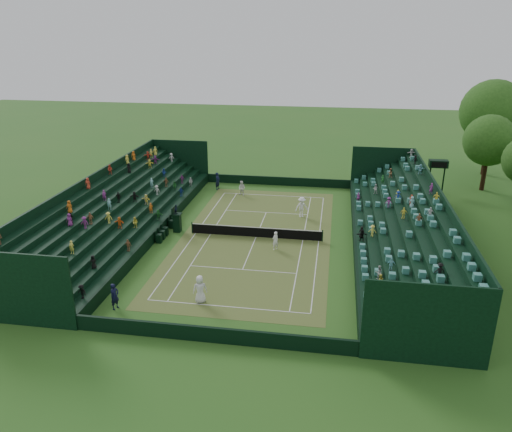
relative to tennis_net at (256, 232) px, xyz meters
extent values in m
plane|color=#2B601E|center=(0.00, 0.00, -0.53)|extent=(160.00, 160.00, 0.00)
cube|color=#376521|center=(0.00, 0.00, -0.52)|extent=(12.97, 26.77, 0.01)
cube|color=black|center=(0.00, 15.88, -0.03)|extent=(17.17, 0.20, 1.00)
cube|color=black|center=(0.00, -15.88, -0.03)|extent=(17.17, 0.20, 1.00)
cube|color=black|center=(8.48, 0.00, -0.03)|extent=(0.20, 31.77, 1.00)
cube|color=black|center=(-8.48, 0.00, -0.03)|extent=(0.20, 31.77, 1.00)
cube|color=black|center=(8.98, 0.00, -0.03)|extent=(0.80, 32.00, 1.00)
cube|color=black|center=(9.79, 0.00, 0.20)|extent=(0.80, 32.00, 1.45)
cube|color=black|center=(10.58, 0.00, 0.42)|extent=(0.80, 32.00, 1.90)
cube|color=black|center=(11.38, 0.00, 0.65)|extent=(0.80, 32.00, 2.35)
cube|color=black|center=(12.18, 0.00, 0.87)|extent=(0.80, 32.00, 2.80)
cube|color=black|center=(12.98, 0.00, 1.10)|extent=(0.80, 32.00, 3.25)
cube|color=black|center=(13.79, 0.00, 1.32)|extent=(0.80, 32.00, 3.70)
cube|color=black|center=(14.59, 0.00, 1.55)|extent=(0.80, 32.00, 4.15)
cube|color=black|center=(15.08, 0.00, 1.92)|extent=(0.20, 32.00, 4.90)
cube|color=black|center=(-8.98, 0.00, -0.03)|extent=(0.80, 32.00, 1.00)
cube|color=black|center=(-9.79, 0.00, 0.20)|extent=(0.80, 32.00, 1.45)
cube|color=black|center=(-10.58, 0.00, 0.42)|extent=(0.80, 32.00, 1.90)
cube|color=black|center=(-11.38, 0.00, 0.65)|extent=(0.80, 32.00, 2.35)
cube|color=black|center=(-12.18, 0.00, 0.87)|extent=(0.80, 32.00, 2.80)
cube|color=black|center=(-12.98, 0.00, 1.10)|extent=(0.80, 32.00, 3.25)
cube|color=black|center=(-13.79, 0.00, 1.32)|extent=(0.80, 32.00, 3.70)
cube|color=black|center=(-14.59, 0.00, 1.55)|extent=(0.80, 32.00, 4.15)
cube|color=black|center=(-15.08, 0.00, 1.92)|extent=(0.20, 32.00, 4.90)
cylinder|color=black|center=(-5.79, 0.00, 0.00)|extent=(0.10, 0.10, 1.06)
cylinder|color=black|center=(5.79, 0.00, 0.00)|extent=(0.10, 0.10, 1.06)
cube|color=black|center=(0.00, 0.00, -0.07)|extent=(11.57, 0.02, 0.86)
cube|color=white|center=(0.00, 0.00, 0.40)|extent=(11.57, 0.04, 0.07)
cylinder|color=black|center=(17.00, 16.00, 0.97)|extent=(0.16, 0.16, 3.00)
cylinder|color=black|center=(18.50, 16.00, 0.97)|extent=(0.16, 0.16, 3.00)
cube|color=black|center=(17.75, 16.00, 2.77)|extent=(2.00, 1.00, 0.80)
cylinder|color=black|center=(23.15, 17.75, 1.01)|extent=(0.50, 0.50, 3.08)
sphere|color=#204B15|center=(23.15, 17.75, 5.19)|extent=(5.62, 5.62, 5.62)
cylinder|color=black|center=(24.96, 24.67, 1.58)|extent=(0.50, 0.50, 4.21)
sphere|color=#204B15|center=(24.96, 24.67, 7.29)|extent=(7.70, 7.70, 7.70)
cube|color=black|center=(-7.22, 0.19, 0.29)|extent=(0.63, 0.63, 1.63)
cube|color=black|center=(-7.22, 0.19, 1.15)|extent=(0.81, 0.81, 0.09)
cube|color=black|center=(-7.53, 0.19, 1.46)|extent=(0.07, 0.81, 0.63)
imported|color=black|center=(-7.22, 0.19, 1.61)|extent=(0.45, 0.50, 0.84)
cube|color=black|center=(-8.02, -2.46, -0.15)|extent=(0.47, 0.47, 0.76)
cube|color=black|center=(-8.26, -2.46, 0.32)|extent=(0.06, 0.47, 0.47)
cube|color=black|center=(-8.02, -1.66, -0.15)|extent=(0.47, 0.47, 0.76)
cube|color=black|center=(-8.26, -1.66, 0.32)|extent=(0.06, 0.47, 0.47)
cube|color=black|center=(-8.02, -0.86, -0.15)|extent=(0.47, 0.47, 0.76)
cube|color=black|center=(-8.26, -0.86, 0.32)|extent=(0.06, 0.47, 0.47)
cube|color=black|center=(-8.02, 0.94, -0.15)|extent=(0.47, 0.47, 0.76)
cube|color=black|center=(-8.26, 0.94, 0.32)|extent=(0.06, 0.47, 0.47)
cube|color=black|center=(-8.02, 1.74, -0.15)|extent=(0.47, 0.47, 0.76)
cube|color=black|center=(-8.26, 1.74, 0.32)|extent=(0.06, 0.47, 0.47)
cube|color=black|center=(-8.02, 2.54, -0.15)|extent=(0.47, 0.47, 0.76)
cube|color=black|center=(-8.26, 2.54, 0.32)|extent=(0.06, 0.47, 0.47)
imported|color=white|center=(-1.89, -11.57, 0.45)|extent=(1.11, 0.90, 1.95)
imported|color=white|center=(1.99, -2.32, 0.28)|extent=(0.69, 0.69, 1.61)
imported|color=white|center=(-3.42, 11.44, 0.29)|extent=(0.96, 0.86, 1.63)
imported|color=white|center=(3.56, 5.74, 0.49)|extent=(1.51, 1.24, 2.03)
imported|color=black|center=(-6.56, 13.16, 0.46)|extent=(0.62, 0.81, 1.98)
imported|color=black|center=(-7.15, -13.25, 0.38)|extent=(0.65, 0.77, 1.80)
camera|label=1|loc=(6.46, -39.86, 16.62)|focal=35.00mm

